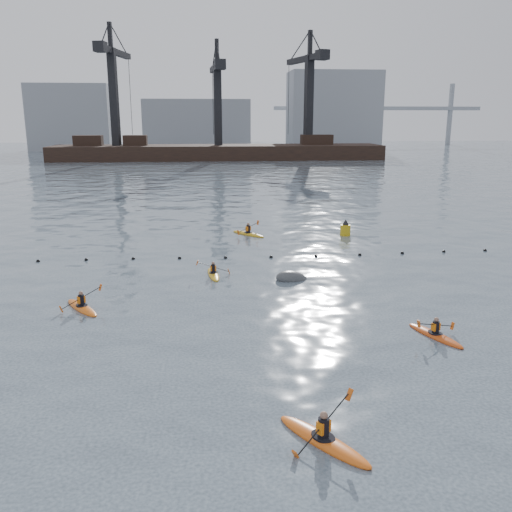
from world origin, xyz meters
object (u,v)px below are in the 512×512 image
object	(u,v)px
kayaker_3	(213,274)
mooring_buoy	(292,279)
kayaker_5	(248,233)
kayaker_4	(435,334)
kayaker_2	(82,307)
kayaker_0	(323,439)
nav_buoy	(345,230)

from	to	relation	value
kayaker_3	mooring_buoy	bearing A→B (deg)	-22.48
kayaker_3	kayaker_5	world-z (taller)	kayaker_5
kayaker_3	kayaker_4	bearing A→B (deg)	-54.14
mooring_buoy	kayaker_2	bearing A→B (deg)	-160.41
kayaker_0	kayaker_5	world-z (taller)	kayaker_0
kayaker_4	mooring_buoy	size ratio (longest dim) A/B	1.58
nav_buoy	kayaker_2	bearing A→B (deg)	-137.94
kayaker_4	kayaker_5	world-z (taller)	kayaker_5
kayaker_3	kayaker_2	bearing A→B (deg)	-147.46
kayaker_0	mooring_buoy	distance (m)	16.01
kayaker_2	kayaker_3	xyz separation A→B (m)	(6.43, 5.17, -0.01)
kayaker_2	nav_buoy	xyz separation A→B (m)	(16.94, 15.28, 0.34)
kayaker_5	kayaker_4	bearing A→B (deg)	-113.61
kayaker_3	mooring_buoy	size ratio (longest dim) A/B	1.51
kayaker_4	nav_buoy	bearing A→B (deg)	-115.62
kayaker_5	kayaker_2	bearing A→B (deg)	-159.89
kayaker_0	kayaker_5	xyz separation A→B (m)	(0.16, 28.30, -0.00)
kayaker_0	kayaker_4	bearing A→B (deg)	12.63
mooring_buoy	nav_buoy	distance (m)	12.92
kayaker_0	kayaker_4	world-z (taller)	kayaker_0
kayaker_4	mooring_buoy	bearing A→B (deg)	-83.76
kayaker_4	kayaker_5	distance (m)	22.08
kayaker_0	kayaker_5	bearing A→B (deg)	54.10
kayaker_0	kayaker_2	distance (m)	15.17
kayaker_0	nav_buoy	bearing A→B (deg)	38.66
kayaker_4	kayaker_0	bearing A→B (deg)	26.45
kayaker_3	kayaker_0	bearing A→B (deg)	-87.04
kayaker_3	nav_buoy	distance (m)	14.59
kayaker_5	kayaker_3	bearing A→B (deg)	-144.81
kayaker_5	nav_buoy	world-z (taller)	nav_buoy
kayaker_2	kayaker_4	size ratio (longest dim) A/B	0.96
kayaker_2	kayaker_4	bearing A→B (deg)	-51.96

